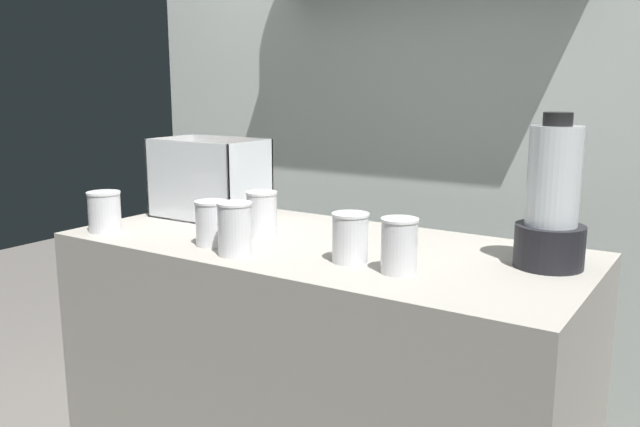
% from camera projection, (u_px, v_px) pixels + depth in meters
% --- Properties ---
extents(counter, '(1.40, 0.64, 0.90)m').
position_uv_depth(counter, '(320.00, 397.00, 1.86)').
color(counter, '#9E998E').
rests_on(counter, ground_plane).
extents(back_wall_unit, '(2.60, 0.24, 2.50)m').
position_uv_depth(back_wall_unit, '(437.00, 98.00, 2.33)').
color(back_wall_unit, silver).
rests_on(back_wall_unit, ground_plane).
extents(carrot_display_bin, '(0.34, 0.21, 0.25)m').
position_uv_depth(carrot_display_bin, '(213.00, 193.00, 2.09)').
color(carrot_display_bin, white).
rests_on(carrot_display_bin, counter).
extents(blender_pitcher, '(0.16, 0.16, 0.36)m').
position_uv_depth(blender_pitcher, '(552.00, 206.00, 1.51)').
color(blender_pitcher, black).
rests_on(blender_pitcher, counter).
extents(juice_cup_beet_far_left, '(0.10, 0.10, 0.12)m').
position_uv_depth(juice_cup_beet_far_left, '(105.00, 214.00, 1.89)').
color(juice_cup_beet_far_left, white).
rests_on(juice_cup_beet_far_left, counter).
extents(juice_cup_pomegranate_left, '(0.09, 0.09, 0.12)m').
position_uv_depth(juice_cup_pomegranate_left, '(212.00, 225.00, 1.74)').
color(juice_cup_pomegranate_left, white).
rests_on(juice_cup_pomegranate_left, counter).
extents(juice_cup_pomegranate_middle, '(0.09, 0.09, 0.13)m').
position_uv_depth(juice_cup_pomegranate_middle, '(262.00, 217.00, 1.83)').
color(juice_cup_pomegranate_middle, white).
rests_on(juice_cup_pomegranate_middle, counter).
extents(juice_cup_pomegranate_right, '(0.09, 0.09, 0.13)m').
position_uv_depth(juice_cup_pomegranate_right, '(235.00, 231.00, 1.64)').
color(juice_cup_pomegranate_right, white).
rests_on(juice_cup_pomegranate_right, counter).
extents(juice_cup_mango_far_right, '(0.09, 0.09, 0.12)m').
position_uv_depth(juice_cup_mango_far_right, '(350.00, 240.00, 1.57)').
color(juice_cup_mango_far_right, white).
rests_on(juice_cup_mango_far_right, counter).
extents(juice_cup_orange_rightmost, '(0.09, 0.09, 0.13)m').
position_uv_depth(juice_cup_orange_rightmost, '(399.00, 248.00, 1.48)').
color(juice_cup_orange_rightmost, white).
rests_on(juice_cup_orange_rightmost, counter).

